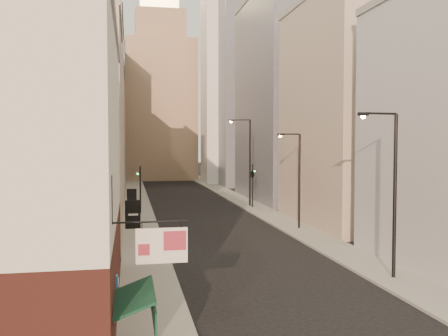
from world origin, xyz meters
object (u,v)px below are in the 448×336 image
at_px(white_tower, 225,82).
at_px(traffic_light_left, 140,180).
at_px(streetlamp_mid, 297,175).
at_px(streetlamp_far, 248,157).
at_px(traffic_light_right, 252,174).
at_px(clock_tower, 160,94).
at_px(streetlamp_near, 391,185).

distance_m(white_tower, traffic_light_left, 44.45).
bearing_deg(traffic_light_left, streetlamp_mid, 135.85).
relative_size(streetlamp_far, traffic_light_right, 2.02).
relative_size(clock_tower, streetlamp_near, 5.03).
height_order(clock_tower, traffic_light_left, clock_tower).
bearing_deg(white_tower, streetlamp_near, -93.30).
height_order(streetlamp_near, streetlamp_far, streetlamp_far).
relative_size(clock_tower, traffic_light_right, 8.98).
distance_m(white_tower, streetlamp_far, 37.11).
bearing_deg(traffic_light_right, streetlamp_near, 104.14).
bearing_deg(white_tower, traffic_light_left, -113.01).
height_order(streetlamp_near, traffic_light_left, streetlamp_near).
bearing_deg(clock_tower, traffic_light_right, -81.86).
distance_m(white_tower, streetlamp_mid, 52.30).
height_order(clock_tower, white_tower, clock_tower).
bearing_deg(traffic_light_right, traffic_light_left, 25.19).
bearing_deg(clock_tower, streetlamp_mid, -83.37).
bearing_deg(white_tower, streetlamp_mid, -94.01).
bearing_deg(traffic_light_left, white_tower, -114.61).
relative_size(streetlamp_near, traffic_light_left, 1.79).
height_order(streetlamp_far, traffic_light_left, streetlamp_far).
bearing_deg(streetlamp_mid, streetlamp_far, 83.63).
relative_size(clock_tower, white_tower, 1.08).
relative_size(streetlamp_far, traffic_light_left, 2.02).
xyz_separation_m(clock_tower, streetlamp_mid, (7.48, -64.28, -12.98)).
height_order(white_tower, streetlamp_mid, white_tower).
xyz_separation_m(streetlamp_near, streetlamp_far, (-0.22, 31.57, 0.66)).
bearing_deg(white_tower, clock_tower, 128.16).
bearing_deg(traffic_light_right, streetlamp_mid, 105.38).
bearing_deg(streetlamp_near, clock_tower, 89.86).
bearing_deg(streetlamp_near, traffic_light_left, 109.13).
bearing_deg(streetlamp_near, traffic_light_right, 84.78).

